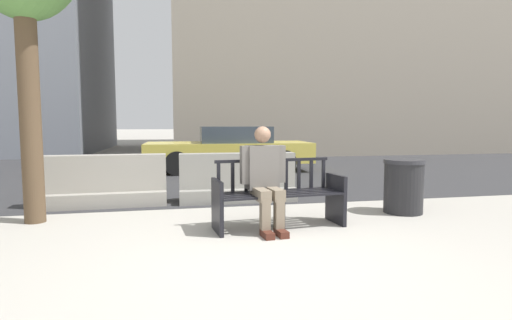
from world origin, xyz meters
The scene contains 8 objects.
ground_plane centered at (0.00, 0.00, 0.00)m, with size 200.00×200.00×0.00m, color #ADA89E.
street_asphalt centered at (0.00, 8.70, 0.00)m, with size 120.00×12.00×0.01m, color #333335.
street_bench centered at (0.40, 1.31, 0.40)m, with size 1.73×0.69×0.88m.
seated_person centered at (0.19, 1.23, 0.69)m, with size 0.59×0.75×1.31m.
jersey_barrier_centre centered at (0.15, 3.19, 0.34)m, with size 2.02×0.74×0.84m.
jersey_barrier_left centered at (-2.07, 3.24, 0.34)m, with size 2.02×0.74×0.84m.
car_taxi_near centered at (0.65, 7.66, 0.64)m, with size 4.69×2.02×1.27m.
trash_bin centered at (2.47, 1.75, 0.41)m, with size 0.60×0.60×0.81m.
Camera 1 is at (-0.93, -3.65, 1.35)m, focal length 28.00 mm.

